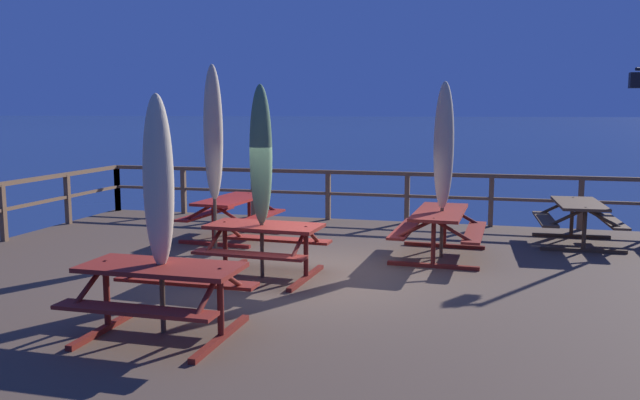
{
  "coord_description": "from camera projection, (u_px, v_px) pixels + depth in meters",
  "views": [
    {
      "loc": [
        2.54,
        -9.05,
        3.01
      ],
      "look_at": [
        0.0,
        0.74,
        1.62
      ],
      "focal_mm": 36.84,
      "sensor_mm": 36.0,
      "label": 1
    }
  ],
  "objects": [
    {
      "name": "ground_plane",
      "position": [
        307.0,
        315.0,
        9.72
      ],
      "size": [
        600.0,
        600.0,
        0.0
      ],
      "primitive_type": "plane",
      "color": "navy"
    },
    {
      "name": "wooden_deck",
      "position": [
        307.0,
        295.0,
        9.68
      ],
      "size": [
        12.41,
        9.86,
        0.62
      ],
      "primitive_type": "cube",
      "color": "brown",
      "rests_on": "ground"
    },
    {
      "name": "railing_waterside_far",
      "position": [
        367.0,
        187.0,
        14.12
      ],
      "size": [
        12.21,
        0.1,
        1.09
      ],
      "color": "brown",
      "rests_on": "wooden_deck"
    },
    {
      "name": "picnic_table_back_left",
      "position": [
        232.0,
        209.0,
        12.24
      ],
      "size": [
        1.55,
        1.93,
        0.78
      ],
      "color": "maroon",
      "rests_on": "wooden_deck"
    },
    {
      "name": "picnic_table_front_right",
      "position": [
        162.0,
        285.0,
        6.96
      ],
      "size": [
        1.71,
        1.41,
        0.78
      ],
      "color": "maroon",
      "rests_on": "wooden_deck"
    },
    {
      "name": "picnic_table_front_left",
      "position": [
        440.0,
        223.0,
        10.7
      ],
      "size": [
        1.47,
        1.99,
        0.78
      ],
      "color": "maroon",
      "rests_on": "wooden_deck"
    },
    {
      "name": "picnic_table_mid_centre",
      "position": [
        265.0,
        239.0,
        9.42
      ],
      "size": [
        1.69,
        1.49,
        0.78
      ],
      "color": "maroon",
      "rests_on": "wooden_deck"
    },
    {
      "name": "picnic_table_back_right",
      "position": [
        578.0,
        214.0,
        11.69
      ],
      "size": [
        1.47,
        1.71,
        0.78
      ],
      "color": "brown",
      "rests_on": "wooden_deck"
    },
    {
      "name": "patio_umbrella_short_front",
      "position": [
        213.0,
        134.0,
        10.91
      ],
      "size": [
        0.32,
        0.32,
        3.14
      ],
      "color": "#4C3828",
      "rests_on": "wooden_deck"
    },
    {
      "name": "patio_umbrella_tall_back_right",
      "position": [
        159.0,
        183.0,
        6.87
      ],
      "size": [
        0.32,
        0.32,
        2.57
      ],
      "color": "#4C3828",
      "rests_on": "wooden_deck"
    },
    {
      "name": "patio_umbrella_tall_mid_right",
      "position": [
        444.0,
        147.0,
        10.49
      ],
      "size": [
        0.32,
        0.32,
        2.84
      ],
      "color": "#4C3828",
      "rests_on": "wooden_deck"
    },
    {
      "name": "patio_umbrella_tall_mid_left",
      "position": [
        261.0,
        156.0,
        9.22
      ],
      "size": [
        0.32,
        0.32,
        2.75
      ],
      "color": "#4C3828",
      "rests_on": "wooden_deck"
    }
  ]
}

